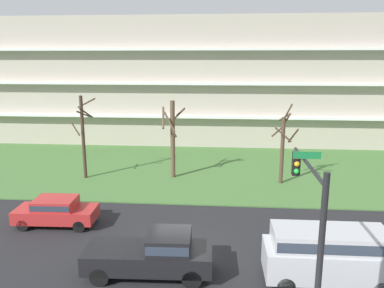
{
  "coord_description": "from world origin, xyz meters",
  "views": [
    {
      "loc": [
        1.72,
        -16.47,
        9.07
      ],
      "look_at": [
        -0.11,
        6.0,
        3.99
      ],
      "focal_mm": 35.46,
      "sensor_mm": 36.0,
      "label": 1
    }
  ],
  "objects_px": {
    "tree_left": "(172,137)",
    "tree_center": "(283,145)",
    "van_silver_center_left": "(329,252)",
    "tree_far_left": "(83,135)",
    "sedan_red_near_left": "(56,210)",
    "pickup_black_center_right": "(154,253)",
    "traffic_signal_mast": "(310,219)"
  },
  "relations": [
    {
      "from": "tree_left",
      "to": "tree_center",
      "type": "distance_m",
      "value": 8.26
    },
    {
      "from": "van_silver_center_left",
      "to": "tree_far_left",
      "type": "bearing_deg",
      "value": 138.85
    },
    {
      "from": "sedan_red_near_left",
      "to": "pickup_black_center_right",
      "type": "distance_m",
      "value": 7.75
    },
    {
      "from": "van_silver_center_left",
      "to": "tree_center",
      "type": "bearing_deg",
      "value": 89.59
    },
    {
      "from": "van_silver_center_left",
      "to": "pickup_black_center_right",
      "type": "distance_m",
      "value": 7.23
    },
    {
      "from": "tree_far_left",
      "to": "traffic_signal_mast",
      "type": "distance_m",
      "value": 20.77
    },
    {
      "from": "tree_left",
      "to": "tree_center",
      "type": "xyz_separation_m",
      "value": [
        8.22,
        -0.76,
        -0.31
      ]
    },
    {
      "from": "sedan_red_near_left",
      "to": "van_silver_center_left",
      "type": "distance_m",
      "value": 14.27
    },
    {
      "from": "tree_center",
      "to": "sedan_red_near_left",
      "type": "xyz_separation_m",
      "value": [
        -13.54,
        -8.32,
        -2.1
      ]
    },
    {
      "from": "tree_center",
      "to": "pickup_black_center_right",
      "type": "xyz_separation_m",
      "value": [
        -7.22,
        -12.81,
        -1.96
      ]
    },
    {
      "from": "sedan_red_near_left",
      "to": "tree_center",
      "type": "bearing_deg",
      "value": -150.57
    },
    {
      "from": "van_silver_center_left",
      "to": "pickup_black_center_right",
      "type": "xyz_separation_m",
      "value": [
        -7.22,
        0.01,
        -0.38
      ]
    },
    {
      "from": "tree_far_left",
      "to": "van_silver_center_left",
      "type": "bearing_deg",
      "value": -40.76
    },
    {
      "from": "traffic_signal_mast",
      "to": "tree_far_left",
      "type": "bearing_deg",
      "value": 129.76
    },
    {
      "from": "tree_far_left",
      "to": "tree_center",
      "type": "bearing_deg",
      "value": -0.13
    },
    {
      "from": "van_silver_center_left",
      "to": "traffic_signal_mast",
      "type": "bearing_deg",
      "value": -118.16
    },
    {
      "from": "sedan_red_near_left",
      "to": "pickup_black_center_right",
      "type": "bearing_deg",
      "value": 142.47
    },
    {
      "from": "tree_left",
      "to": "tree_far_left",
      "type": "bearing_deg",
      "value": -173.84
    },
    {
      "from": "sedan_red_near_left",
      "to": "traffic_signal_mast",
      "type": "bearing_deg",
      "value": 145.29
    },
    {
      "from": "sedan_red_near_left",
      "to": "pickup_black_center_right",
      "type": "height_order",
      "value": "pickup_black_center_right"
    },
    {
      "from": "sedan_red_near_left",
      "to": "traffic_signal_mast",
      "type": "relative_size",
      "value": 0.73
    },
    {
      "from": "tree_center",
      "to": "pickup_black_center_right",
      "type": "height_order",
      "value": "tree_center"
    },
    {
      "from": "tree_far_left",
      "to": "traffic_signal_mast",
      "type": "relative_size",
      "value": 1.05
    },
    {
      "from": "tree_far_left",
      "to": "pickup_black_center_right",
      "type": "height_order",
      "value": "tree_far_left"
    },
    {
      "from": "tree_left",
      "to": "van_silver_center_left",
      "type": "height_order",
      "value": "tree_left"
    },
    {
      "from": "tree_far_left",
      "to": "pickup_black_center_right",
      "type": "relative_size",
      "value": 1.17
    },
    {
      "from": "tree_far_left",
      "to": "sedan_red_near_left",
      "type": "bearing_deg",
      "value": -80.64
    },
    {
      "from": "pickup_black_center_right",
      "to": "van_silver_center_left",
      "type": "bearing_deg",
      "value": -2.08
    },
    {
      "from": "tree_left",
      "to": "pickup_black_center_right",
      "type": "height_order",
      "value": "tree_left"
    },
    {
      "from": "tree_far_left",
      "to": "traffic_signal_mast",
      "type": "bearing_deg",
      "value": -50.24
    },
    {
      "from": "pickup_black_center_right",
      "to": "traffic_signal_mast",
      "type": "relative_size",
      "value": 0.89
    },
    {
      "from": "tree_left",
      "to": "sedan_red_near_left",
      "type": "bearing_deg",
      "value": -120.38
    }
  ]
}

